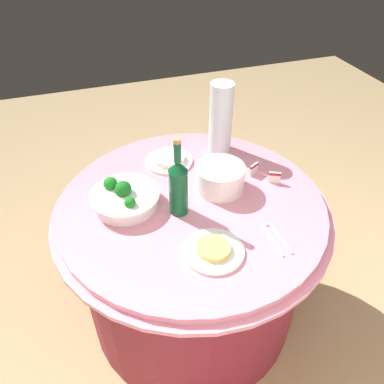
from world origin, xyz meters
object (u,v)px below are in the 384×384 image
broccoli_bowl (125,197)px  label_placard_mid (275,177)px  decorative_fruit_vase (221,120)px  food_plate_rice (169,160)px  plate_stack (220,178)px  wine_bottle (178,186)px  food_plate_noodles (214,250)px  label_placard_front (254,168)px  serving_tongs (276,238)px

broccoli_bowl → label_placard_mid: 0.65m
broccoli_bowl → decorative_fruit_vase: 0.60m
food_plate_rice → plate_stack: bearing=120.7°
wine_bottle → label_placard_mid: 0.46m
food_plate_noodles → food_plate_rice: size_ratio=1.00×
broccoli_bowl → food_plate_rice: 0.35m
broccoli_bowl → label_placard_front: broccoli_bowl is taller
label_placard_front → label_placard_mid: size_ratio=1.00×
decorative_fruit_vase → food_plate_rice: bearing=6.9°
food_plate_noodles → plate_stack: bearing=-115.1°
serving_tongs → food_plate_rice: bearing=-68.4°
decorative_fruit_vase → serving_tongs: bearing=87.5°
label_placard_mid → label_placard_front: bearing=-55.6°
wine_bottle → food_plate_rice: 0.37m
label_placard_mid → serving_tongs: bearing=63.1°
food_plate_rice → label_placard_front: (-0.34, 0.21, 0.02)m
food_plate_noodles → broccoli_bowl: bearing=-54.9°
decorative_fruit_vase → food_plate_noodles: bearing=66.5°
plate_stack → food_plate_rice: 0.30m
label_placard_front → food_plate_rice: bearing=-32.3°
decorative_fruit_vase → plate_stack: bearing=68.3°
serving_tongs → food_plate_noodles: 0.24m
decorative_fruit_vase → serving_tongs: 0.65m
decorative_fruit_vase → label_placard_mid: decorative_fruit_vase is taller
label_placard_front → wine_bottle: bearing=18.5°
food_plate_rice → label_placard_front: label_placard_front is taller
label_placard_front → decorative_fruit_vase: bearing=-74.3°
wine_bottle → serving_tongs: 0.41m
food_plate_rice → label_placard_mid: label_placard_mid is taller
serving_tongs → food_plate_rice: food_plate_rice is taller
plate_stack → food_plate_rice: bearing=-59.3°
food_plate_rice → broccoli_bowl: bearing=43.1°
broccoli_bowl → serving_tongs: broccoli_bowl is taller
wine_bottle → label_placard_front: 0.43m
wine_bottle → label_placard_front: size_ratio=6.11×
plate_stack → label_placard_mid: (-0.24, 0.04, -0.02)m
food_plate_noodles → serving_tongs: bearing=177.5°
plate_stack → serving_tongs: bearing=104.0°
food_plate_noodles → label_placard_front: (-0.34, -0.38, 0.02)m
plate_stack → wine_bottle: size_ratio=0.62×
serving_tongs → label_placard_front: size_ratio=3.03×
decorative_fruit_vase → food_plate_noodles: size_ratio=1.55×
broccoli_bowl → label_placard_front: 0.59m
plate_stack → label_placard_front: 0.19m
serving_tongs → food_plate_rice: size_ratio=0.76×
wine_bottle → decorative_fruit_vase: size_ratio=0.99×
food_plate_noodles → label_placard_front: bearing=-131.9°
wine_bottle → food_plate_noodles: wine_bottle is taller
broccoli_bowl → plate_stack: (-0.41, 0.02, 0.02)m
broccoli_bowl → decorative_fruit_vase: decorative_fruit_vase is taller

